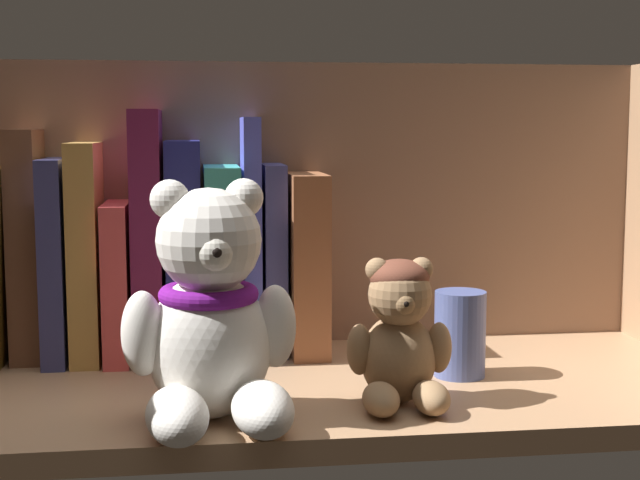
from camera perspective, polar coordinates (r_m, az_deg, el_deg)
name	(u,v)px	position (r cm, az deg, el deg)	size (l,w,h in cm)	color
shelf_board	(306,392)	(81.58, -0.89, -9.47)	(72.93, 30.18, 2.00)	#A87F5B
shelf_back_panel	(287,214)	(94.23, -2.05, 1.65)	(75.33, 1.20, 30.68)	#7D5D49
book_3	(29,244)	(92.43, -17.65, -0.25)	(2.79, 9.41, 21.99)	brown
book_4	(60,258)	(92.16, -15.89, -1.06)	(2.17, 13.45, 19.27)	navy
book_5	(89,249)	(91.70, -14.18, -0.57)	(2.69, 13.33, 20.75)	#B2843F
book_6	(120,278)	(91.83, -12.35, -2.31)	(2.36, 14.36, 15.06)	#CC4545
book_7	(149,233)	(91.04, -10.59, 0.43)	(2.78, 14.55, 23.80)	#61163A
book_8	(184,247)	(91.10, -8.45, -0.43)	(3.28, 13.01, 20.92)	navy
book_9	(222,258)	(91.29, -6.13, -1.15)	(3.35, 13.73, 18.48)	teal
book_10	(250,235)	(91.11, -4.36, 0.33)	(1.65, 10.30, 23.13)	#4C51C0
book_11	(273,257)	(91.56, -2.96, -1.06)	(2.10, 10.02, 18.59)	#404383
book_12	(304,261)	(91.94, -0.98, -1.30)	(3.56, 13.58, 17.70)	brown
teddy_bear_larger	(211,320)	(69.43, -6.82, -4.94)	(13.55, 13.94, 18.36)	white
teddy_bear_smaller	(400,335)	(73.90, 5.00, -5.94)	(8.63, 8.75, 11.86)	#93704C
pillar_candle	(460,334)	(83.16, 8.69, -5.78)	(4.59, 4.59, 7.69)	#4C5B99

